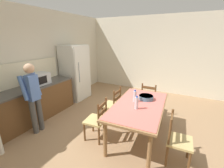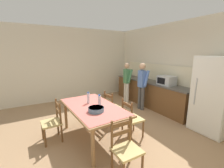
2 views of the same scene
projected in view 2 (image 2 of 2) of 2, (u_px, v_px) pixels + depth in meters
ground_plane at (110, 133)px, 3.71m from camera, size 8.32×8.32×0.00m
wall_back at (184, 68)px, 4.70m from camera, size 6.52×0.12×2.90m
wall_left at (72, 64)px, 6.17m from camera, size 0.12×5.20×2.90m
kitchen_counter at (150, 93)px, 5.55m from camera, size 3.33×0.66×0.91m
counter_splashback at (157, 72)px, 5.54m from camera, size 3.29×0.03×0.60m
refrigerator at (214, 96)px, 3.59m from camera, size 0.80×0.73×1.87m
microwave at (166, 80)px, 4.79m from camera, size 0.50×0.39×0.30m
dining_table at (93, 109)px, 3.33m from camera, size 1.86×1.07×0.78m
bottle_near_centre at (88, 98)px, 3.48m from camera, size 0.07×0.07×0.27m
bottle_off_centre at (99, 101)px, 3.28m from camera, size 0.07×0.07×0.27m
serving_bowl at (96, 109)px, 3.00m from camera, size 0.32×0.32×0.09m
chair_side_far_right at (131, 119)px, 3.47m from camera, size 0.43×0.41×0.91m
chair_head_end at (126, 149)px, 2.40m from camera, size 0.40×0.42×0.91m
chair_side_near_left at (53, 122)px, 3.31m from camera, size 0.44×0.42×0.91m
chair_side_far_left at (112, 108)px, 4.14m from camera, size 0.45×0.43×0.91m
person_at_sink at (127, 80)px, 5.83m from camera, size 0.39×0.27×1.54m
person_at_counter at (142, 84)px, 5.05m from camera, size 0.40×0.28×1.60m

